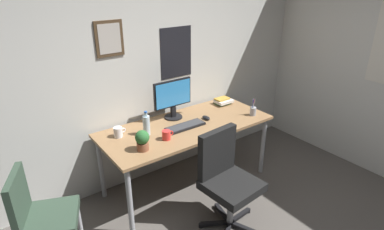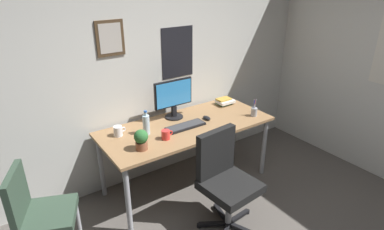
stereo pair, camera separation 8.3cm
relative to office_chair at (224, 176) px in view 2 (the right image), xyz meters
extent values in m
cube|color=silver|center=(-0.09, 1.20, 0.77)|extent=(4.40, 0.08, 2.60)
cube|color=#4C3823|center=(-0.52, 1.15, 1.13)|extent=(0.28, 0.02, 0.34)
cube|color=beige|center=(-0.52, 1.14, 1.13)|extent=(0.22, 0.00, 0.28)
cube|color=black|center=(0.24, 1.16, 0.89)|extent=(0.40, 0.01, 0.56)
cube|color=#936D47|center=(0.07, 0.72, 0.20)|extent=(1.84, 0.80, 0.03)
cylinder|color=#9EA0A5|center=(-0.79, 0.38, -0.17)|extent=(0.05, 0.05, 0.72)
cylinder|color=#9EA0A5|center=(0.93, 0.38, -0.17)|extent=(0.05, 0.05, 0.72)
cylinder|color=#9EA0A5|center=(-0.79, 1.06, -0.17)|extent=(0.05, 0.05, 0.72)
cylinder|color=#9EA0A5|center=(0.93, 1.06, -0.17)|extent=(0.05, 0.05, 0.72)
cube|color=black|center=(0.01, -0.08, -0.07)|extent=(0.50, 0.50, 0.08)
cube|color=black|center=(-0.01, 0.12, 0.20)|extent=(0.42, 0.11, 0.45)
cylinder|color=#9EA0A5|center=(0.01, -0.08, -0.32)|extent=(0.06, 0.06, 0.42)
cube|color=black|center=(0.15, -0.07, -0.49)|extent=(0.28, 0.06, 0.03)
cylinder|color=black|center=(0.29, -0.05, -0.51)|extent=(0.04, 0.04, 0.04)
cube|color=black|center=(0.04, 0.06, -0.49)|extent=(0.10, 0.28, 0.03)
cylinder|color=black|center=(0.07, 0.19, -0.51)|extent=(0.04, 0.04, 0.04)
cube|color=black|center=(-0.11, -0.01, -0.49)|extent=(0.26, 0.18, 0.03)
cylinder|color=black|center=(-0.23, 0.07, -0.51)|extent=(0.04, 0.04, 0.04)
cube|color=black|center=(0.06, -0.21, -0.49)|extent=(0.15, 0.27, 0.03)
cube|color=#334738|center=(-1.43, 0.48, -0.09)|extent=(0.55, 0.55, 0.07)
cube|color=#334738|center=(-1.61, 0.55, 0.15)|extent=(0.20, 0.39, 0.40)
cylinder|color=#9EA0A5|center=(-1.20, 0.58, -0.33)|extent=(0.05, 0.05, 0.41)
cylinder|color=#9EA0A5|center=(-1.53, 0.71, -0.33)|extent=(0.05, 0.05, 0.41)
cylinder|color=black|center=(0.06, 0.96, 0.23)|extent=(0.20, 0.20, 0.01)
cube|color=black|center=(0.06, 0.96, 0.29)|extent=(0.05, 0.04, 0.12)
cube|color=black|center=(0.06, 0.96, 0.50)|extent=(0.46, 0.02, 0.30)
cube|color=#338CD8|center=(0.06, 0.94, 0.50)|extent=(0.43, 0.00, 0.27)
cube|color=black|center=(0.03, 0.68, 0.23)|extent=(0.43, 0.15, 0.02)
cube|color=#38383A|center=(0.03, 0.68, 0.24)|extent=(0.41, 0.13, 0.00)
ellipsoid|color=black|center=(0.33, 0.71, 0.24)|extent=(0.06, 0.11, 0.04)
cylinder|color=silver|center=(-0.38, 0.77, 0.32)|extent=(0.07, 0.07, 0.20)
cylinder|color=silver|center=(-0.38, 0.77, 0.44)|extent=(0.03, 0.03, 0.04)
cylinder|color=#2659B2|center=(-0.38, 0.77, 0.46)|extent=(0.03, 0.03, 0.01)
cylinder|color=red|center=(-0.28, 0.57, 0.27)|extent=(0.08, 0.08, 0.09)
torus|color=red|center=(-0.22, 0.57, 0.27)|extent=(0.05, 0.01, 0.05)
cylinder|color=white|center=(-0.63, 0.89, 0.27)|extent=(0.09, 0.09, 0.10)
torus|color=white|center=(-0.57, 0.89, 0.28)|extent=(0.05, 0.01, 0.05)
cylinder|color=brown|center=(-0.56, 0.52, 0.26)|extent=(0.11, 0.11, 0.07)
sphere|color=#2D6B33|center=(-0.56, 0.52, 0.35)|extent=(0.13, 0.13, 0.13)
ellipsoid|color=#287A38|center=(-0.59, 0.55, 0.37)|extent=(0.07, 0.08, 0.02)
ellipsoid|color=#287A38|center=(-0.53, 0.55, 0.35)|extent=(0.07, 0.08, 0.02)
ellipsoid|color=#287A38|center=(-0.58, 0.49, 0.35)|extent=(0.08, 0.07, 0.02)
cylinder|color=#9EA0A5|center=(0.82, 0.48, 0.27)|extent=(0.07, 0.07, 0.09)
cylinder|color=#263FBF|center=(0.82, 0.49, 0.34)|extent=(0.01, 0.01, 0.13)
cylinder|color=red|center=(0.83, 0.49, 0.34)|extent=(0.01, 0.01, 0.13)
cylinder|color=black|center=(0.83, 0.49, 0.34)|extent=(0.01, 0.01, 0.13)
cylinder|color=#9EA0A5|center=(0.83, 0.48, 0.35)|extent=(0.01, 0.03, 0.14)
cylinder|color=#9EA0A5|center=(0.82, 0.48, 0.35)|extent=(0.01, 0.02, 0.14)
cube|color=#33723F|center=(0.77, 0.95, 0.23)|extent=(0.16, 0.14, 0.02)
cube|color=silver|center=(0.78, 0.93, 0.26)|extent=(0.21, 0.15, 0.03)
cube|color=gold|center=(0.77, 0.96, 0.28)|extent=(0.17, 0.11, 0.02)
camera|label=1|loc=(-1.70, -1.81, 1.70)|focal=30.14mm
camera|label=2|loc=(-1.64, -1.86, 1.70)|focal=30.14mm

